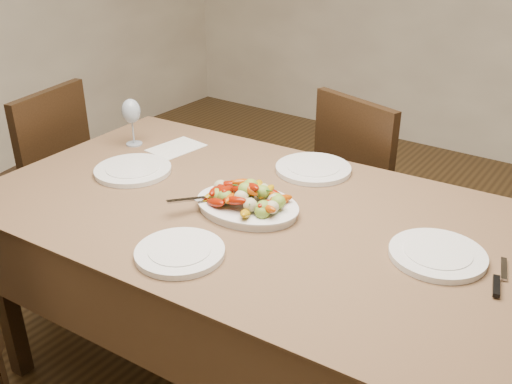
{
  "coord_description": "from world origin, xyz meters",
  "views": [
    {
      "loc": [
        1.0,
        -1.1,
        1.62
      ],
      "look_at": [
        0.06,
        0.22,
        0.82
      ],
      "focal_mm": 40.0,
      "sensor_mm": 36.0,
      "label": 1
    }
  ],
  "objects_px": {
    "plate_far": "(313,169)",
    "chair_far": "(378,193)",
    "dining_table": "(256,304)",
    "plate_near": "(180,253)",
    "plate_left": "(133,170)",
    "wine_glass": "(132,121)",
    "plate_right": "(437,255)",
    "chair_left": "(30,186)",
    "serving_platter": "(247,207)"
  },
  "relations": [
    {
      "from": "dining_table",
      "to": "wine_glass",
      "type": "height_order",
      "value": "wine_glass"
    },
    {
      "from": "dining_table",
      "to": "chair_far",
      "type": "distance_m",
      "value": 0.88
    },
    {
      "from": "dining_table",
      "to": "chair_left",
      "type": "relative_size",
      "value": 1.94
    },
    {
      "from": "wine_glass",
      "to": "serving_platter",
      "type": "bearing_deg",
      "value": -15.13
    },
    {
      "from": "dining_table",
      "to": "plate_right",
      "type": "relative_size",
      "value": 6.92
    },
    {
      "from": "dining_table",
      "to": "plate_left",
      "type": "bearing_deg",
      "value": -176.91
    },
    {
      "from": "chair_far",
      "to": "wine_glass",
      "type": "relative_size",
      "value": 4.64
    },
    {
      "from": "dining_table",
      "to": "plate_far",
      "type": "bearing_deg",
      "value": 90.24
    },
    {
      "from": "chair_far",
      "to": "wine_glass",
      "type": "height_order",
      "value": "wine_glass"
    },
    {
      "from": "chair_far",
      "to": "serving_platter",
      "type": "bearing_deg",
      "value": 102.91
    },
    {
      "from": "serving_platter",
      "to": "plate_near",
      "type": "bearing_deg",
      "value": -89.46
    },
    {
      "from": "serving_platter",
      "to": "plate_left",
      "type": "relative_size",
      "value": 1.2
    },
    {
      "from": "chair_left",
      "to": "serving_platter",
      "type": "relative_size",
      "value": 2.83
    },
    {
      "from": "chair_far",
      "to": "plate_right",
      "type": "bearing_deg",
      "value": 140.0
    },
    {
      "from": "plate_right",
      "to": "plate_near",
      "type": "xyz_separation_m",
      "value": [
        -0.59,
        -0.41,
        0.0
      ]
    },
    {
      "from": "dining_table",
      "to": "plate_right",
      "type": "bearing_deg",
      "value": 5.89
    },
    {
      "from": "plate_left",
      "to": "plate_far",
      "type": "xyz_separation_m",
      "value": [
        0.53,
        0.4,
        0.0
      ]
    },
    {
      "from": "plate_near",
      "to": "plate_right",
      "type": "bearing_deg",
      "value": 34.56
    },
    {
      "from": "chair_left",
      "to": "plate_near",
      "type": "bearing_deg",
      "value": 62.34
    },
    {
      "from": "dining_table",
      "to": "plate_near",
      "type": "xyz_separation_m",
      "value": [
        -0.01,
        -0.35,
        0.39
      ]
    },
    {
      "from": "dining_table",
      "to": "plate_near",
      "type": "bearing_deg",
      "value": -92.28
    },
    {
      "from": "plate_near",
      "to": "dining_table",
      "type": "bearing_deg",
      "value": 87.72
    },
    {
      "from": "chair_far",
      "to": "plate_left",
      "type": "distance_m",
      "value": 1.12
    },
    {
      "from": "plate_far",
      "to": "chair_far",
      "type": "bearing_deg",
      "value": 83.74
    },
    {
      "from": "dining_table",
      "to": "chair_left",
      "type": "height_order",
      "value": "chair_left"
    },
    {
      "from": "plate_left",
      "to": "wine_glass",
      "type": "bearing_deg",
      "value": 135.46
    },
    {
      "from": "plate_near",
      "to": "plate_left",
      "type": "bearing_deg",
      "value": 148.63
    },
    {
      "from": "chair_far",
      "to": "chair_left",
      "type": "distance_m",
      "value": 1.6
    },
    {
      "from": "plate_left",
      "to": "wine_glass",
      "type": "height_order",
      "value": "wine_glass"
    },
    {
      "from": "plate_far",
      "to": "dining_table",
      "type": "bearing_deg",
      "value": -89.76
    },
    {
      "from": "plate_right",
      "to": "serving_platter",
      "type": "bearing_deg",
      "value": -171.89
    },
    {
      "from": "chair_far",
      "to": "plate_far",
      "type": "height_order",
      "value": "chair_far"
    },
    {
      "from": "serving_platter",
      "to": "plate_left",
      "type": "height_order",
      "value": "serving_platter"
    },
    {
      "from": "plate_right",
      "to": "wine_glass",
      "type": "distance_m",
      "value": 1.32
    },
    {
      "from": "serving_platter",
      "to": "wine_glass",
      "type": "xyz_separation_m",
      "value": [
        -0.72,
        0.19,
        0.09
      ]
    },
    {
      "from": "dining_table",
      "to": "plate_left",
      "type": "xyz_separation_m",
      "value": [
        -0.53,
        -0.03,
        0.39
      ]
    },
    {
      "from": "plate_left",
      "to": "plate_right",
      "type": "bearing_deg",
      "value": 4.54
    },
    {
      "from": "serving_platter",
      "to": "plate_right",
      "type": "xyz_separation_m",
      "value": [
        0.59,
        0.08,
        -0.0
      ]
    },
    {
      "from": "serving_platter",
      "to": "chair_left",
      "type": "bearing_deg",
      "value": 178.47
    },
    {
      "from": "chair_far",
      "to": "plate_right",
      "type": "height_order",
      "value": "chair_far"
    },
    {
      "from": "chair_far",
      "to": "plate_far",
      "type": "bearing_deg",
      "value": 101.17
    },
    {
      "from": "plate_left",
      "to": "plate_near",
      "type": "bearing_deg",
      "value": -31.37
    },
    {
      "from": "chair_far",
      "to": "wine_glass",
      "type": "xyz_separation_m",
      "value": [
        -0.79,
        -0.71,
        0.39
      ]
    },
    {
      "from": "dining_table",
      "to": "plate_right",
      "type": "height_order",
      "value": "plate_right"
    },
    {
      "from": "dining_table",
      "to": "plate_far",
      "type": "distance_m",
      "value": 0.53
    },
    {
      "from": "plate_right",
      "to": "plate_far",
      "type": "xyz_separation_m",
      "value": [
        -0.58,
        0.31,
        0.0
      ]
    },
    {
      "from": "chair_left",
      "to": "plate_near",
      "type": "relative_size",
      "value": 3.77
    },
    {
      "from": "dining_table",
      "to": "serving_platter",
      "type": "xyz_separation_m",
      "value": [
        -0.02,
        -0.03,
        0.39
      ]
    },
    {
      "from": "plate_right",
      "to": "plate_far",
      "type": "height_order",
      "value": "same"
    },
    {
      "from": "serving_platter",
      "to": "plate_near",
      "type": "distance_m",
      "value": 0.32
    }
  ]
}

